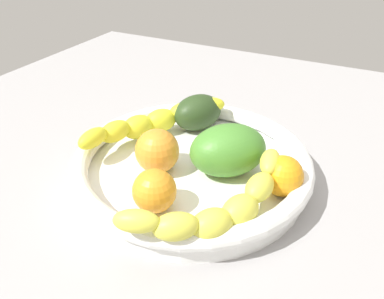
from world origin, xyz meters
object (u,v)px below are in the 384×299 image
at_px(banana_draped_right, 151,122).
at_px(orange_front, 156,191).
at_px(banana_draped_left, 220,207).
at_px(mango_green, 228,150).
at_px(fruit_bowl, 192,165).
at_px(avocado_dark, 198,112).
at_px(orange_mid_left, 157,151).
at_px(orange_mid_right, 283,174).

distance_m(banana_draped_right, orange_front, 0.18).
xyz_separation_m(banana_draped_left, mango_green, (-0.04, 0.11, 0.00)).
bearing_deg(fruit_bowl, orange_front, -88.35).
relative_size(mango_green, avocado_dark, 1.27).
bearing_deg(orange_mid_left, banana_draped_left, -28.89).
bearing_deg(fruit_bowl, orange_mid_left, -145.41).
height_order(banana_draped_left, mango_green, mango_green).
distance_m(orange_front, orange_mid_right, 0.17).
relative_size(banana_draped_left, avocado_dark, 2.50).
bearing_deg(avocado_dark, fruit_bowl, -67.87).
relative_size(orange_mid_left, avocado_dark, 0.73).
distance_m(banana_draped_left, avocado_dark, 0.25).
relative_size(orange_front, avocado_dark, 0.64).
bearing_deg(mango_green, banana_draped_right, 168.08).
xyz_separation_m(banana_draped_right, mango_green, (0.15, -0.03, 0.01)).
bearing_deg(orange_mid_right, mango_green, 173.66).
height_order(orange_front, avocado_dark, avocado_dark).
bearing_deg(orange_front, banana_draped_right, 123.95).
relative_size(orange_mid_right, mango_green, 0.50).
bearing_deg(orange_mid_left, fruit_bowl, 34.59).
xyz_separation_m(orange_front, avocado_dark, (-0.05, 0.21, 0.00)).
height_order(orange_mid_left, avocado_dark, orange_mid_left).
height_order(banana_draped_left, orange_mid_right, banana_draped_left).
xyz_separation_m(banana_draped_right, orange_mid_right, (0.23, -0.04, -0.00)).
distance_m(fruit_bowl, orange_front, 0.11).
xyz_separation_m(fruit_bowl, orange_mid_left, (-0.04, -0.03, 0.03)).
height_order(banana_draped_right, avocado_dark, avocado_dark).
height_order(fruit_bowl, banana_draped_left, banana_draped_left).
bearing_deg(fruit_bowl, avocado_dark, 112.13).
bearing_deg(fruit_bowl, orange_mid_right, 1.55).
height_order(banana_draped_left, orange_front, banana_draped_left).
bearing_deg(fruit_bowl, banana_draped_left, -48.73).
bearing_deg(banana_draped_left, orange_front, -177.27).
xyz_separation_m(banana_draped_left, orange_mid_right, (0.05, 0.10, -0.00)).
relative_size(orange_mid_right, avocado_dark, 0.63).
relative_size(fruit_bowl, mango_green, 3.15).
height_order(banana_draped_left, orange_mid_left, orange_mid_left).
distance_m(orange_mid_right, mango_green, 0.08).
height_order(banana_draped_left, banana_draped_right, banana_draped_left).
relative_size(fruit_bowl, orange_mid_right, 6.35).
distance_m(banana_draped_right, orange_mid_right, 0.23).
xyz_separation_m(orange_front, mango_green, (0.05, 0.12, 0.01)).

